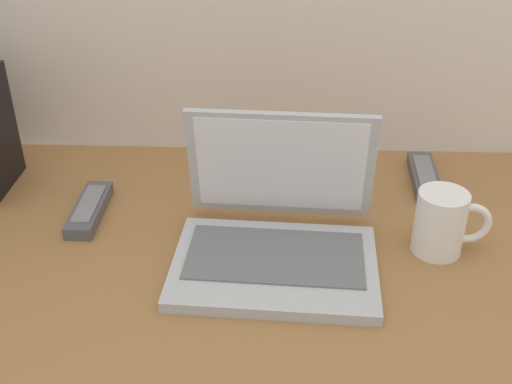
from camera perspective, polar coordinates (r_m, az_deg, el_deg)
desk at (r=1.03m, az=-1.65°, el=-6.46°), size 1.60×0.76×0.03m
laptop at (r=1.00m, az=1.85°, el=-3.41°), size 0.32×0.28×0.22m
coffee_mug at (r=1.04m, az=16.21°, el=-2.63°), size 0.12×0.08×0.10m
remote_control_near at (r=1.15m, az=-14.56°, el=-1.47°), size 0.05×0.16×0.02m
remote_control_far at (r=1.25m, az=14.70°, el=1.40°), size 0.05×0.16×0.02m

